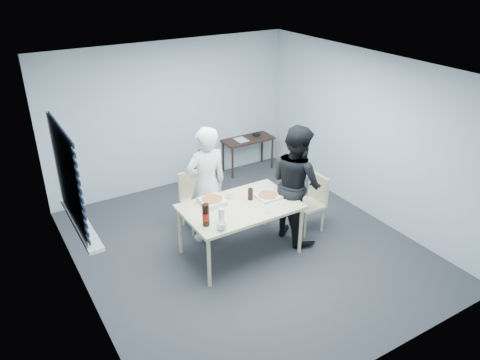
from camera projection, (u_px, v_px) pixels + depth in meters
room at (71, 184)px, 5.51m from camera, size 5.00×5.00×5.00m
dining_table at (240, 209)px, 6.44m from camera, size 1.58×1.00×0.77m
chair_far at (194, 196)px, 7.21m from camera, size 0.42×0.42×0.89m
chair_right at (312, 199)px, 7.12m from camera, size 0.42×0.42×0.89m
person_white at (206, 185)px, 6.71m from camera, size 0.65×0.42×1.77m
person_black at (296, 183)px, 6.76m from camera, size 0.47×0.86×1.77m
side_table at (248, 142)px, 9.03m from camera, size 0.99×0.44×0.66m
stool at (208, 175)px, 8.13m from camera, size 0.36×0.36×0.51m
backpack at (208, 160)px, 7.98m from camera, size 0.29×0.21×0.40m
pizza_box_a at (212, 201)px, 6.44m from camera, size 0.32×0.32×0.08m
pizza_box_b at (268, 196)px, 6.62m from camera, size 0.32×0.32×0.05m
mug_a at (221, 226)px, 5.84m from camera, size 0.17×0.17×0.10m
mug_b at (230, 195)px, 6.58m from camera, size 0.10×0.10×0.09m
cola_glass at (250, 194)px, 6.54m from camera, size 0.09×0.09×0.17m
soda_bottle at (206, 215)px, 5.89m from camera, size 0.10×0.10×0.30m
plastic_cups at (222, 215)px, 5.99m from camera, size 0.11×0.11×0.20m
rubber_band at (268, 213)px, 6.23m from camera, size 0.07×0.07×0.00m
papers at (241, 140)px, 8.93m from camera, size 0.25×0.31×0.00m
black_box at (256, 134)px, 9.12m from camera, size 0.14×0.11×0.05m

